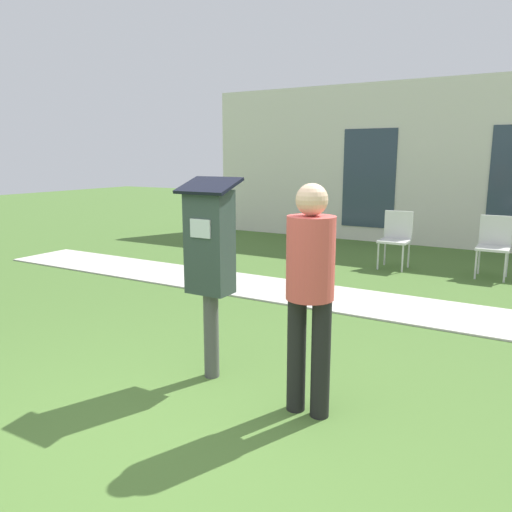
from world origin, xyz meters
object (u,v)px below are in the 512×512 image
(outdoor_chair_middle, at_px, (494,241))
(person_standing, at_px, (310,283))
(outdoor_chair_left, at_px, (396,235))
(parking_meter, at_px, (210,253))

(outdoor_chair_middle, bearing_deg, person_standing, -100.52)
(person_standing, distance_m, outdoor_chair_left, 5.00)
(outdoor_chair_left, bearing_deg, outdoor_chair_middle, 5.03)
(parking_meter, bearing_deg, outdoor_chair_left, 87.54)
(parking_meter, xyz_separation_m, outdoor_chair_left, (0.21, 4.78, -0.49))
(person_standing, relative_size, outdoor_chair_middle, 1.76)
(outdoor_chair_middle, bearing_deg, outdoor_chair_left, -179.12)
(person_standing, relative_size, outdoor_chair_left, 1.76)
(person_standing, xyz_separation_m, outdoor_chair_left, (-0.70, 4.93, -0.40))
(person_standing, bearing_deg, outdoor_chair_left, 100.34)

